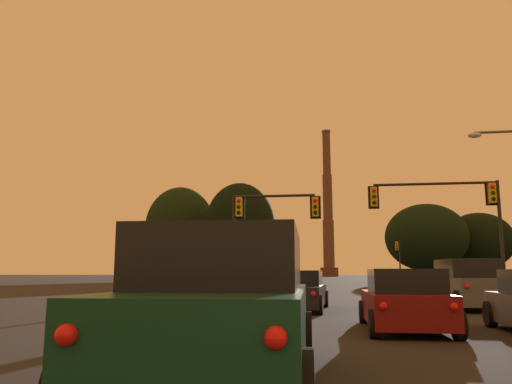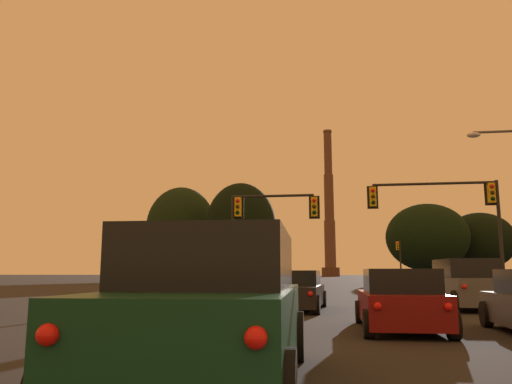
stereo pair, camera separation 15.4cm
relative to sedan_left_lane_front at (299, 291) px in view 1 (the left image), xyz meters
name	(u,v)px [view 1 (the left image)]	position (x,y,z in m)	size (l,w,h in m)	color
sedan_left_lane_front	(299,291)	(0.00, 0.00, 0.00)	(2.18, 4.77, 1.43)	black
hatchback_center_lane_second	(404,302)	(2.85, -6.23, 0.00)	(1.90, 4.11, 1.44)	maroon
suv_right_lane_front	(469,285)	(6.33, 1.38, 0.23)	(2.23, 4.95, 1.86)	#4C4F54
suv_left_lane_third	(225,310)	(-0.16, -12.59, 0.23)	(2.27, 4.97, 1.86)	#0F3823
traffic_light_overhead_left	(263,219)	(-2.36, 8.04, 3.58)	(4.93, 0.50, 5.57)	black
traffic_light_overhead_right	(454,207)	(7.71, 8.46, 4.06)	(6.81, 0.50, 6.11)	black
traffic_light_far_right	(398,255)	(9.62, 44.26, 2.79)	(0.78, 0.50, 5.24)	black
smokestack	(328,218)	(1.52, 152.21, 19.15)	(6.00, 6.00, 50.54)	#523427
treeline_left_mid	(240,227)	(-11.48, 52.65, 7.26)	(10.27, 9.24, 14.36)	black
treeline_far_left	(180,228)	(-22.23, 58.48, 7.71)	(11.13, 10.02, 14.98)	black
treeline_right_mid	(426,237)	(14.65, 52.89, 5.48)	(11.21, 10.09, 10.81)	black
treeline_center_left	(479,241)	(22.68, 57.17, 5.17)	(9.90, 8.91, 9.94)	black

